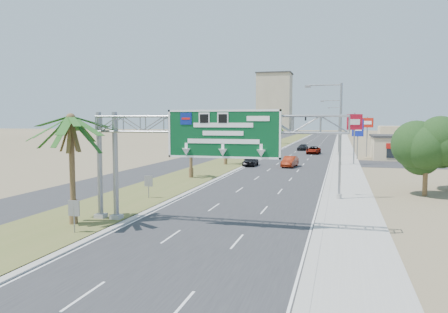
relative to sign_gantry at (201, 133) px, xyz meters
name	(u,v)px	position (x,y,z in m)	size (l,w,h in m)	color
ground	(153,283)	(1.06, -9.93, -6.06)	(600.00, 600.00, 0.00)	#8C7A59
road	(313,145)	(1.06, 100.07, -6.05)	(12.00, 300.00, 0.02)	#28282B
sidewalk_right	(344,145)	(9.56, 100.07, -6.01)	(4.00, 300.00, 0.10)	#9E9B93
median_grass	(278,144)	(-8.94, 100.07, -6.00)	(7.00, 300.00, 0.12)	#565E29
opposing_road	(255,144)	(-15.94, 100.07, -6.05)	(8.00, 300.00, 0.02)	#28282B
sign_gantry	(201,133)	(0.00, 0.00, 0.00)	(16.75, 1.24, 7.50)	gray
palm_near	(71,119)	(-8.14, -1.93, 0.87)	(5.70, 5.70, 8.35)	brown
palm_row_b	(191,137)	(-8.44, 22.07, -1.16)	(3.99, 3.99, 5.95)	brown
palm_row_c	(226,128)	(-8.44, 38.07, -0.39)	(3.99, 3.99, 6.75)	brown
palm_row_d	(249,133)	(-8.44, 56.07, -1.64)	(3.99, 3.99, 5.45)	brown
palm_row_e	(266,128)	(-8.44, 75.07, -0.97)	(3.99, 3.99, 6.15)	brown
palm_row_f	(280,128)	(-8.44, 100.07, -1.35)	(3.99, 3.99, 5.75)	brown
streetlight_near	(338,146)	(8.36, 12.07, -1.36)	(3.27, 0.44, 10.00)	gray
streetlight_mid	(339,135)	(8.36, 42.07, -1.36)	(3.27, 0.44, 10.00)	gray
streetlight_far	(340,130)	(8.36, 78.07, -1.36)	(3.27, 0.44, 10.00)	gray
signal_mast	(328,131)	(6.23, 62.05, -1.21)	(10.28, 0.71, 8.00)	gray
store_building	(426,148)	(23.06, 56.07, -4.06)	(18.00, 10.00, 4.00)	#C5B585
oak_near	(426,146)	(16.06, 16.07, -1.53)	(4.50, 4.50, 6.80)	brown
median_signback_a	(74,211)	(-6.74, -3.93, -4.61)	(0.75, 0.08, 2.08)	gray
median_signback_b	(148,183)	(-7.44, 8.07, -4.61)	(0.75, 0.08, 2.08)	gray
tower_distant	(274,103)	(-30.94, 240.07, 11.44)	(20.00, 16.00, 35.00)	tan
building_distant_left	(212,130)	(-43.94, 150.07, -3.06)	(24.00, 14.00, 6.00)	#C5B585
building_distant_right	(411,134)	(31.06, 130.07, -3.56)	(20.00, 12.00, 5.00)	#C5B585
car_left_lane	(251,161)	(-4.44, 37.67, -5.26)	(1.88, 4.66, 1.59)	black
car_mid_lane	(290,162)	(1.45, 37.62, -5.26)	(1.69, 4.84, 1.59)	maroon
car_right_lane	(313,150)	(3.27, 64.20, -5.30)	(2.51, 5.44, 1.51)	gray
car_far	(303,147)	(0.24, 74.40, -5.37)	(1.92, 4.72, 1.37)	black
pole_sign_red_near	(355,125)	(10.61, 43.67, 0.16)	(2.36, 1.10, 8.01)	gray
pole_sign_blue	(358,129)	(11.46, 53.55, -0.76)	(1.96, 1.05, 7.26)	gray
pole_sign_red_far	(367,125)	(13.35, 59.55, -0.15)	(2.18, 0.97, 7.53)	gray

